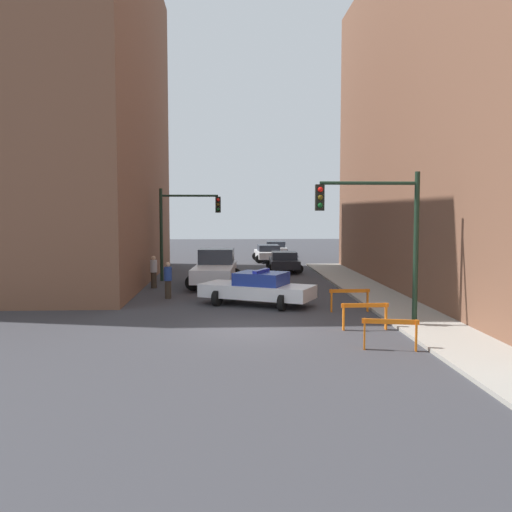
{
  "coord_description": "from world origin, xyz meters",
  "views": [
    {
      "loc": [
        -0.67,
        -18.82,
        3.99
      ],
      "look_at": [
        0.55,
        5.55,
        2.02
      ],
      "focal_mm": 40.0,
      "sensor_mm": 36.0,
      "label": 1
    }
  ],
  "objects_px": {
    "barrier_front": "(390,329)",
    "barrier_mid": "(365,312)",
    "traffic_light_far": "(181,221)",
    "pedestrian_crossing": "(168,280)",
    "police_car": "(258,288)",
    "white_truck": "(215,269)",
    "parked_car_near": "(284,261)",
    "parked_car_mid": "(268,253)",
    "traffic_light_near": "(383,223)",
    "barrier_back": "(350,296)",
    "pedestrian_corner": "(154,271)",
    "parked_car_far": "(276,249)"
  },
  "relations": [
    {
      "from": "barrier_front",
      "to": "barrier_mid",
      "type": "bearing_deg",
      "value": 91.03
    },
    {
      "from": "traffic_light_far",
      "to": "pedestrian_crossing",
      "type": "relative_size",
      "value": 3.13
    },
    {
      "from": "traffic_light_far",
      "to": "police_car",
      "type": "relative_size",
      "value": 1.03
    },
    {
      "from": "white_truck",
      "to": "parked_car_near",
      "type": "distance_m",
      "value": 7.98
    },
    {
      "from": "parked_car_mid",
      "to": "barrier_front",
      "type": "relative_size",
      "value": 2.77
    },
    {
      "from": "traffic_light_near",
      "to": "barrier_back",
      "type": "height_order",
      "value": "traffic_light_near"
    },
    {
      "from": "pedestrian_corner",
      "to": "parked_car_near",
      "type": "bearing_deg",
      "value": -94.93
    },
    {
      "from": "police_car",
      "to": "parked_car_mid",
      "type": "relative_size",
      "value": 1.15
    },
    {
      "from": "traffic_light_far",
      "to": "parked_car_far",
      "type": "bearing_deg",
      "value": 68.01
    },
    {
      "from": "traffic_light_near",
      "to": "barrier_front",
      "type": "bearing_deg",
      "value": -101.78
    },
    {
      "from": "parked_car_near",
      "to": "white_truck",
      "type": "bearing_deg",
      "value": -120.78
    },
    {
      "from": "traffic_light_near",
      "to": "parked_car_near",
      "type": "distance_m",
      "value": 17.57
    },
    {
      "from": "traffic_light_near",
      "to": "parked_car_mid",
      "type": "distance_m",
      "value": 24.81
    },
    {
      "from": "barrier_front",
      "to": "barrier_back",
      "type": "xyz_separation_m",
      "value": [
        0.17,
        6.19,
        0.0
      ]
    },
    {
      "from": "white_truck",
      "to": "barrier_front",
      "type": "height_order",
      "value": "white_truck"
    },
    {
      "from": "police_car",
      "to": "barrier_front",
      "type": "xyz_separation_m",
      "value": [
        3.34,
        -7.9,
        -0.11
      ]
    },
    {
      "from": "traffic_light_near",
      "to": "barrier_mid",
      "type": "xyz_separation_m",
      "value": [
        -0.83,
        -0.96,
        -2.91
      ]
    },
    {
      "from": "barrier_back",
      "to": "traffic_light_near",
      "type": "bearing_deg",
      "value": -75.75
    },
    {
      "from": "traffic_light_far",
      "to": "barrier_front",
      "type": "relative_size",
      "value": 3.3
    },
    {
      "from": "traffic_light_far",
      "to": "pedestrian_crossing",
      "type": "bearing_deg",
      "value": -90.58
    },
    {
      "from": "pedestrian_corner",
      "to": "barrier_mid",
      "type": "height_order",
      "value": "pedestrian_corner"
    },
    {
      "from": "police_car",
      "to": "white_truck",
      "type": "xyz_separation_m",
      "value": [
        -1.94,
        6.41,
        0.18
      ]
    },
    {
      "from": "parked_car_near",
      "to": "barrier_mid",
      "type": "height_order",
      "value": "parked_car_near"
    },
    {
      "from": "traffic_light_near",
      "to": "barrier_mid",
      "type": "height_order",
      "value": "traffic_light_near"
    },
    {
      "from": "parked_car_mid",
      "to": "pedestrian_corner",
      "type": "relative_size",
      "value": 2.63
    },
    {
      "from": "traffic_light_near",
      "to": "parked_car_mid",
      "type": "bearing_deg",
      "value": 95.25
    },
    {
      "from": "white_truck",
      "to": "barrier_mid",
      "type": "distance_m",
      "value": 12.65
    },
    {
      "from": "pedestrian_crossing",
      "to": "barrier_back",
      "type": "xyz_separation_m",
      "value": [
        7.48,
        -3.74,
        -0.24
      ]
    },
    {
      "from": "barrier_back",
      "to": "parked_car_mid",
      "type": "bearing_deg",
      "value": 94.23
    },
    {
      "from": "parked_car_far",
      "to": "police_car",
      "type": "bearing_deg",
      "value": -92.97
    },
    {
      "from": "parked_car_mid",
      "to": "barrier_back",
      "type": "bearing_deg",
      "value": -88.16
    },
    {
      "from": "traffic_light_near",
      "to": "barrier_back",
      "type": "bearing_deg",
      "value": 104.25
    },
    {
      "from": "traffic_light_far",
      "to": "barrier_mid",
      "type": "xyz_separation_m",
      "value": [
        7.2,
        -13.69,
        -2.78
      ]
    },
    {
      "from": "pedestrian_corner",
      "to": "barrier_back",
      "type": "bearing_deg",
      "value": 179.41
    },
    {
      "from": "white_truck",
      "to": "parked_car_mid",
      "type": "height_order",
      "value": "white_truck"
    },
    {
      "from": "traffic_light_far",
      "to": "pedestrian_corner",
      "type": "bearing_deg",
      "value": -111.06
    },
    {
      "from": "traffic_light_far",
      "to": "white_truck",
      "type": "relative_size",
      "value": 0.94
    },
    {
      "from": "traffic_light_far",
      "to": "white_truck",
      "type": "distance_m",
      "value": 3.84
    },
    {
      "from": "police_car",
      "to": "pedestrian_crossing",
      "type": "bearing_deg",
      "value": 89.4
    },
    {
      "from": "police_car",
      "to": "barrier_front",
      "type": "distance_m",
      "value": 8.58
    },
    {
      "from": "white_truck",
      "to": "parked_car_far",
      "type": "xyz_separation_m",
      "value": [
        4.83,
        19.0,
        -0.23
      ]
    },
    {
      "from": "parked_car_near",
      "to": "parked_car_far",
      "type": "bearing_deg",
      "value": 89.75
    },
    {
      "from": "parked_car_near",
      "to": "barrier_back",
      "type": "xyz_separation_m",
      "value": [
        1.12,
        -14.82,
        -0.06
      ]
    },
    {
      "from": "parked_car_mid",
      "to": "parked_car_near",
      "type": "bearing_deg",
      "value": -88.35
    },
    {
      "from": "traffic_light_far",
      "to": "barrier_front",
      "type": "xyz_separation_m",
      "value": [
        7.25,
        -16.48,
        -2.78
      ]
    },
    {
      "from": "pedestrian_corner",
      "to": "barrier_front",
      "type": "xyz_separation_m",
      "value": [
        8.41,
        -13.47,
        -0.24
      ]
    },
    {
      "from": "traffic_light_near",
      "to": "parked_car_mid",
      "type": "relative_size",
      "value": 1.19
    },
    {
      "from": "barrier_front",
      "to": "barrier_back",
      "type": "bearing_deg",
      "value": 88.47
    },
    {
      "from": "parked_car_far",
      "to": "pedestrian_corner",
      "type": "distance_m",
      "value": 21.38
    },
    {
      "from": "police_car",
      "to": "barrier_front",
      "type": "height_order",
      "value": "police_car"
    }
  ]
}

